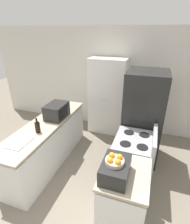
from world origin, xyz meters
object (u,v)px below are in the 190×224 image
Objects in this scene: refrigerator at (143,117)px; fruit_bowl at (115,160)px; microwave at (57,111)px; toaster_oven at (115,169)px; stove at (133,161)px; pantry_cabinet at (107,97)px; wine_bottle at (38,127)px.

refrigerator is 8.35× the size of fruit_bowl.
microwave is 1.07× the size of toaster_oven.
stove is 1.13m from fruit_bowl.
fruit_bowl reaches higher than stove.
toaster_oven is at bearing -72.64° from pantry_cabinet.
pantry_cabinet is at bearing 107.02° from fruit_bowl.
pantry_cabinet is 1.03× the size of refrigerator.
fruit_bowl is at bearing -96.47° from refrigerator.
stove is 1.03m from toaster_oven.
microwave is 1.80× the size of wine_bottle.
refrigerator is 1.72m from microwave.
refrigerator reaches higher than wine_bottle.
wine_bottle reaches higher than toaster_oven.
fruit_bowl is (-0.19, -1.68, 0.24)m from refrigerator.
wine_bottle is at bearing -145.76° from refrigerator.
refrigerator is at bearing 83.53° from fruit_bowl.
refrigerator is (0.05, 0.81, 0.46)m from stove.
refrigerator reaches higher than stove.
pantry_cabinet is 2.60m from toaster_oven.
stove is at bearing 80.63° from fruit_bowl.
pantry_cabinet reaches higher than microwave.
toaster_oven is at bearing -96.17° from refrigerator.
stove is 1.71m from microwave.
stove is 0.58× the size of refrigerator.
microwave is at bearing 87.61° from wine_bottle.
pantry_cabinet is 1.26m from refrigerator.
wine_bottle is 1.57m from fruit_bowl.
refrigerator is 2.00m from wine_bottle.
refrigerator is 6.88× the size of wine_bottle.
pantry_cabinet is 3.96× the size of microwave.
toaster_oven is at bearing 58.25° from fruit_bowl.
toaster_oven is (1.45, -1.14, -0.04)m from microwave.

